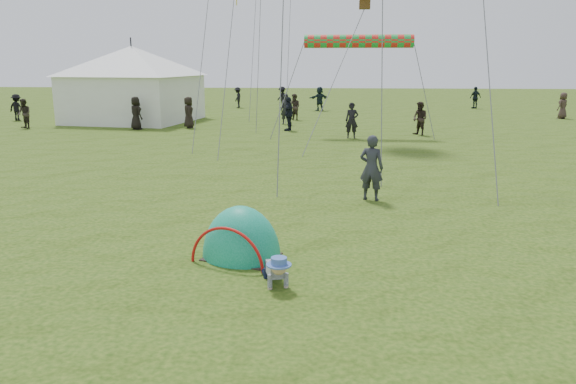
# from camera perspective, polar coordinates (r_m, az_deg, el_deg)

# --- Properties ---
(ground) EXTENTS (140.00, 140.00, 0.00)m
(ground) POSITION_cam_1_polar(r_m,az_deg,el_deg) (9.77, -0.37, -8.52)
(ground) COLOR #1A390B
(crawling_toddler) EXTENTS (0.72, 0.86, 0.57)m
(crawling_toddler) POSITION_cam_1_polar(r_m,az_deg,el_deg) (9.29, -1.21, -7.82)
(crawling_toddler) COLOR black
(crawling_toddler) RESTS_ON ground
(popup_tent) EXTENTS (1.87, 1.70, 1.99)m
(popup_tent) POSITION_cam_1_polar(r_m,az_deg,el_deg) (10.70, -4.73, -6.61)
(popup_tent) COLOR #028253
(popup_tent) RESTS_ON ground
(standing_adult) EXTENTS (0.73, 0.59, 1.74)m
(standing_adult) POSITION_cam_1_polar(r_m,az_deg,el_deg) (14.95, 8.47, 2.45)
(standing_adult) COLOR #282A32
(standing_adult) RESTS_ON ground
(event_marquee) EXTENTS (8.03, 8.03, 4.84)m
(event_marquee) POSITION_cam_1_polar(r_m,az_deg,el_deg) (36.06, -15.46, 10.79)
(event_marquee) COLOR white
(event_marquee) RESTS_ON ground
(crowd_person_0) EXTENTS (0.70, 0.53, 1.74)m
(crowd_person_0) POSITION_cam_1_polar(r_m,az_deg,el_deg) (46.98, -8.84, 9.64)
(crowd_person_0) COLOR black
(crowd_person_0) RESTS_ON ground
(crowd_person_1) EXTENTS (1.00, 0.99, 1.63)m
(crowd_person_1) POSITION_cam_1_polar(r_m,az_deg,el_deg) (35.57, 0.67, 8.63)
(crowd_person_1) COLOR #3A3028
(crowd_person_1) RESTS_ON ground
(crowd_person_2) EXTENTS (0.69, 1.12, 1.78)m
(crowd_person_2) POSITION_cam_1_polar(r_m,az_deg,el_deg) (29.97, 0.09, 7.94)
(crowd_person_2) COLOR black
(crowd_person_2) RESTS_ON ground
(crowd_person_3) EXTENTS (1.15, 0.79, 1.63)m
(crowd_person_3) POSITION_cam_1_polar(r_m,az_deg,el_deg) (39.09, -25.83, 7.74)
(crowd_person_3) COLOR black
(crowd_person_3) RESTS_ON ground
(crowd_person_4) EXTENTS (0.76, 0.96, 1.71)m
(crowd_person_4) POSITION_cam_1_polar(r_m,az_deg,el_deg) (31.72, -10.06, 7.96)
(crowd_person_4) COLOR black
(crowd_person_4) RESTS_ON ground
(crowd_person_6) EXTENTS (0.72, 0.54, 1.78)m
(crowd_person_6) POSITION_cam_1_polar(r_m,az_deg,el_deg) (33.06, -0.21, 8.42)
(crowd_person_6) COLOR black
(crowd_person_6) RESTS_ON ground
(crowd_person_7) EXTENTS (0.99, 1.02, 1.66)m
(crowd_person_7) POSITION_cam_1_polar(r_m,az_deg,el_deg) (28.87, 13.27, 7.27)
(crowd_person_7) COLOR black
(crowd_person_7) RESTS_ON ground
(crowd_person_8) EXTENTS (0.73, 1.00, 1.58)m
(crowd_person_8) POSITION_cam_1_polar(r_m,az_deg,el_deg) (49.48, -18.27, 9.22)
(crowd_person_8) COLOR black
(crowd_person_8) RESTS_ON ground
(crowd_person_9) EXTENTS (1.18, 1.22, 1.67)m
(crowd_person_9) POSITION_cam_1_polar(r_m,az_deg,el_deg) (44.98, -0.60, 9.60)
(crowd_person_9) COLOR black
(crowd_person_9) RESTS_ON ground
(crowd_person_10) EXTENTS (1.02, 0.99, 1.76)m
(crowd_person_10) POSITION_cam_1_polar(r_m,az_deg,el_deg) (31.62, -15.20, 7.74)
(crowd_person_10) COLOR black
(crowd_person_10) RESTS_ON ground
(crowd_person_11) EXTENTS (1.63, 1.43, 1.78)m
(crowd_person_11) POSITION_cam_1_polar(r_m,az_deg,el_deg) (42.43, 3.23, 9.44)
(crowd_person_11) COLOR #17252B
(crowd_person_11) RESTS_ON ground
(crowd_person_12) EXTENTS (0.63, 0.42, 1.70)m
(crowd_person_12) POSITION_cam_1_polar(r_m,az_deg,el_deg) (27.18, 6.50, 7.23)
(crowd_person_12) COLOR black
(crowd_person_12) RESTS_ON ground
(crowd_person_13) EXTENTS (1.00, 0.95, 1.63)m
(crowd_person_13) POSITION_cam_1_polar(r_m,az_deg,el_deg) (34.20, -25.22, 7.21)
(crowd_person_13) COLOR #2E2822
(crowd_person_13) RESTS_ON ground
(crowd_person_14) EXTENTS (1.07, 0.79, 1.69)m
(crowd_person_14) POSITION_cam_1_polar(r_m,az_deg,el_deg) (46.80, 18.50, 9.08)
(crowd_person_14) COLOR black
(crowd_person_14) RESTS_ON ground
(crowd_person_15) EXTENTS (0.70, 1.10, 1.62)m
(crowd_person_15) POSITION_cam_1_polar(r_m,az_deg,el_deg) (45.35, -5.13, 9.54)
(crowd_person_15) COLOR black
(crowd_person_15) RESTS_ON ground
(crowd_person_16) EXTENTS (0.97, 0.91, 1.67)m
(crowd_person_16) POSITION_cam_1_polar(r_m,az_deg,el_deg) (40.50, 26.14, 7.89)
(crowd_person_16) COLOR #392B24
(crowd_person_16) RESTS_ON ground
(rainbow_tube_kite) EXTENTS (5.28, 0.64, 0.64)m
(rainbow_tube_kite) POSITION_cam_1_polar(r_m,az_deg,el_deg) (28.43, 7.18, 14.96)
(rainbow_tube_kite) COLOR red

